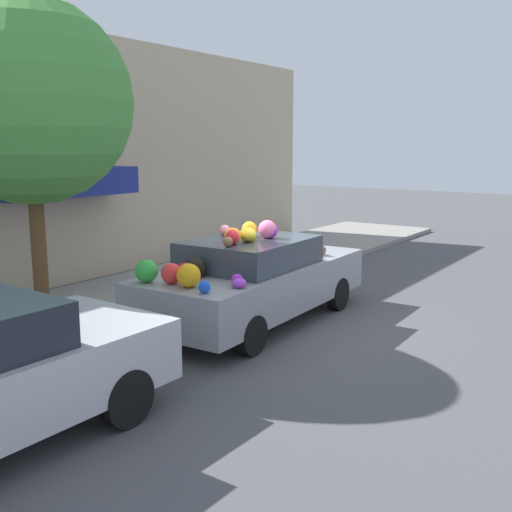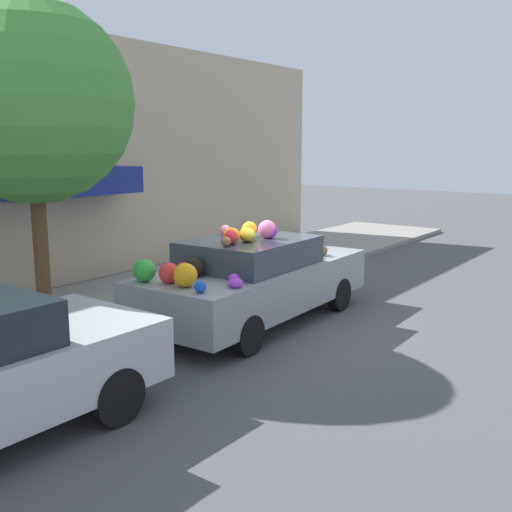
% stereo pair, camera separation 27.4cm
% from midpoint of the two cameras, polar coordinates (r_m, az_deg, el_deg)
% --- Properties ---
extents(ground_plane, '(60.00, 60.00, 0.00)m').
position_cam_midpoint_polar(ground_plane, '(10.05, -0.79, -6.24)').
color(ground_plane, '#4C4C4F').
extents(sidewalk_curb, '(24.00, 3.20, 0.12)m').
position_cam_midpoint_polar(sidewalk_curb, '(11.75, -11.58, -3.66)').
color(sidewalk_curb, gray).
rests_on(sidewalk_curb, ground).
extents(building_facade, '(18.00, 1.20, 5.23)m').
position_cam_midpoint_polar(building_facade, '(13.10, -18.85, 8.65)').
color(building_facade, '#C6B293').
rests_on(building_facade, ground).
extents(street_tree, '(3.19, 3.19, 5.04)m').
position_cam_midpoint_polar(street_tree, '(10.20, -21.55, 13.51)').
color(street_tree, brown).
rests_on(street_tree, sidewalk_curb).
extents(fire_hydrant, '(0.20, 0.20, 0.70)m').
position_cam_midpoint_polar(fire_hydrant, '(13.14, 0.90, -0.14)').
color(fire_hydrant, red).
rests_on(fire_hydrant, sidewalk_curb).
extents(art_car, '(4.58, 1.95, 1.71)m').
position_cam_midpoint_polar(art_car, '(9.82, -0.97, -2.06)').
color(art_car, gray).
rests_on(art_car, ground).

